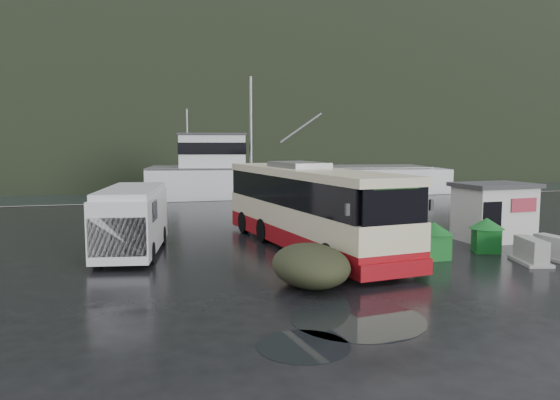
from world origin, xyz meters
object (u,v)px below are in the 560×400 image
object	(u,v)px
jersey_barrier_b	(554,259)
jersey_barrier_a	(401,260)
waste_bin_right	(486,252)
white_van	(133,253)
dome_tent	(310,286)
coach_bus	(308,248)
fishing_trawler	(288,190)
ticket_kiosk	(493,240)
waste_bin_left	(433,259)
jersey_barrier_c	(530,263)

from	to	relation	value
jersey_barrier_b	jersey_barrier_a	bearing A→B (deg)	166.89
jersey_barrier_a	waste_bin_right	bearing A→B (deg)	7.35
white_van	jersey_barrier_a	distance (m)	9.84
waste_bin_right	dome_tent	xyz separation A→B (m)	(-7.93, -2.88, 0.00)
coach_bus	fishing_trawler	size ratio (longest dim) A/B	0.43
ticket_kiosk	jersey_barrier_a	size ratio (longest dim) A/B	1.83
jersey_barrier_b	fishing_trawler	distance (m)	28.72
white_van	coach_bus	bearing A→B (deg)	2.77
coach_bus	dome_tent	xyz separation A→B (m)	(-1.66, -5.31, 0.00)
white_van	fishing_trawler	size ratio (longest dim) A/B	0.22
waste_bin_right	fishing_trawler	bearing A→B (deg)	90.23
jersey_barrier_b	fishing_trawler	world-z (taller)	fishing_trawler
waste_bin_left	fishing_trawler	size ratio (longest dim) A/B	0.05
waste_bin_right	jersey_barrier_c	bearing A→B (deg)	-80.92
jersey_barrier_b	jersey_barrier_c	xyz separation A→B (m)	(-1.25, -0.29, 0.00)
dome_tent	ticket_kiosk	bearing A→B (deg)	26.77
ticket_kiosk	fishing_trawler	size ratio (longest dim) A/B	0.11
waste_bin_left	ticket_kiosk	bearing A→B (deg)	30.80
white_van	jersey_barrier_a	xyz separation A→B (m)	(9.13, -3.67, 0.00)
jersey_barrier_a	fishing_trawler	bearing A→B (deg)	82.36
waste_bin_right	dome_tent	world-z (taller)	waste_bin_right
jersey_barrier_b	white_van	bearing A→B (deg)	161.27
dome_tent	white_van	bearing A→B (deg)	129.49
coach_bus	jersey_barrier_a	world-z (taller)	coach_bus
waste_bin_right	dome_tent	bearing A→B (deg)	-160.06
white_van	fishing_trawler	xyz separation A→B (m)	(12.81, 23.76, 0.00)
ticket_kiosk	jersey_barrier_c	world-z (taller)	ticket_kiosk
jersey_barrier_b	fishing_trawler	bearing A→B (deg)	93.36
coach_bus	waste_bin_left	world-z (taller)	coach_bus
white_van	dome_tent	bearing A→B (deg)	-41.32
waste_bin_right	jersey_barrier_b	distance (m)	2.35
dome_tent	fishing_trawler	xyz separation A→B (m)	(7.82, 29.81, 0.00)
waste_bin_left	jersey_barrier_c	distance (m)	3.24
coach_bus	jersey_barrier_a	distance (m)	3.83
coach_bus	white_van	bearing A→B (deg)	165.91
waste_bin_right	jersey_barrier_b	size ratio (longest dim) A/B	0.79
jersey_barrier_c	fishing_trawler	world-z (taller)	fishing_trawler
waste_bin_right	jersey_barrier_a	size ratio (longest dim) A/B	0.77
waste_bin_left	jersey_barrier_c	xyz separation A→B (m)	(2.89, -1.46, 0.00)
jersey_barrier_a	waste_bin_left	bearing A→B (deg)	-3.94
jersey_barrier_b	jersey_barrier_c	world-z (taller)	jersey_barrier_c
white_van	jersey_barrier_c	xyz separation A→B (m)	(13.24, -5.21, 0.00)
jersey_barrier_c	jersey_barrier_b	bearing A→B (deg)	13.13
fishing_trawler	jersey_barrier_c	bearing A→B (deg)	-79.34
coach_bus	dome_tent	size ratio (longest dim) A/B	3.87
waste_bin_left	jersey_barrier_b	bearing A→B (deg)	-15.70
coach_bus	waste_bin_right	xyz separation A→B (m)	(6.27, -2.43, 0.00)
coach_bus	waste_bin_left	bearing A→B (deg)	-46.72
coach_bus	jersey_barrier_b	world-z (taller)	coach_bus
jersey_barrier_a	jersey_barrier_c	xyz separation A→B (m)	(4.11, -1.54, 0.00)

